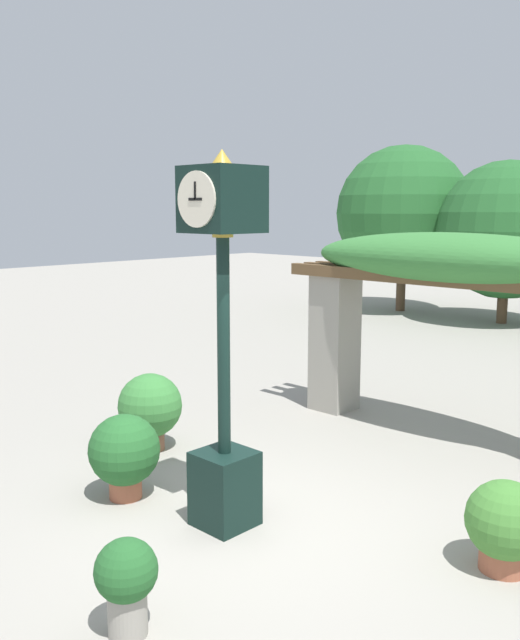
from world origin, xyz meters
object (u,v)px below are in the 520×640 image
at_px(potted_plant_far_left, 126,580).
at_px(potted_plant_far_right, 124,452).
at_px(potted_plant_near_left, 505,524).
at_px(pedestal_clock, 224,338).
at_px(potted_plant_near_right, 150,407).

distance_m(potted_plant_far_left, potted_plant_far_right, 2.45).
distance_m(potted_plant_near_left, potted_plant_far_right, 3.87).
distance_m(potted_plant_near_left, potted_plant_far_left, 3.22).
bearing_deg(potted_plant_far_left, potted_plant_near_left, 60.35).
xyz_separation_m(potted_plant_far_left, potted_plant_far_right, (-2.01, 1.39, 0.08)).
height_order(pedestal_clock, potted_plant_near_left, pedestal_clock).
distance_m(pedestal_clock, potted_plant_near_right, 2.72).
bearing_deg(pedestal_clock, potted_plant_near_right, 160.87).
height_order(pedestal_clock, potted_plant_far_left, pedestal_clock).
relative_size(potted_plant_near_right, potted_plant_far_right, 1.09).
relative_size(pedestal_clock, potted_plant_near_right, 3.61).
relative_size(potted_plant_near_left, potted_plant_near_right, 0.80).
xyz_separation_m(potted_plant_near_left, potted_plant_far_right, (-3.61, -1.41, 0.09)).
bearing_deg(potted_plant_near_left, pedestal_clock, -155.36).
relative_size(potted_plant_near_right, potted_plant_far_left, 1.36).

